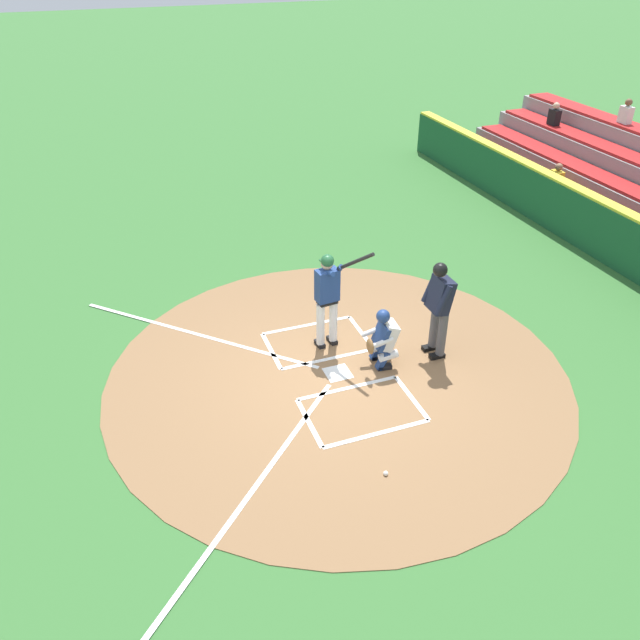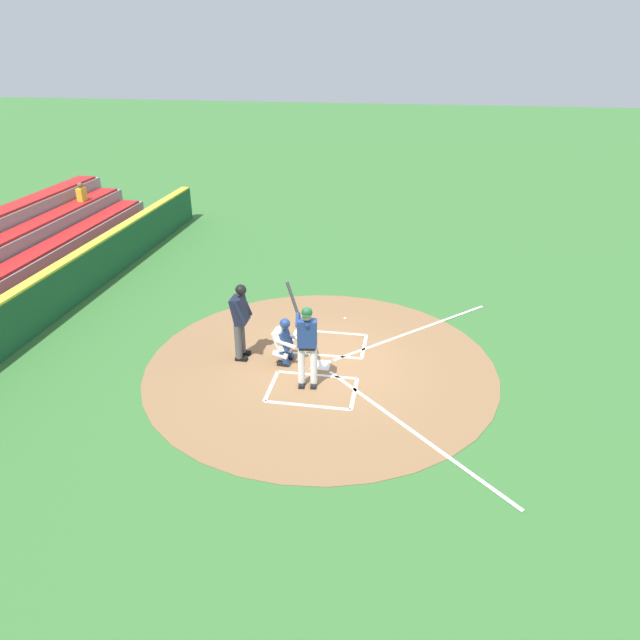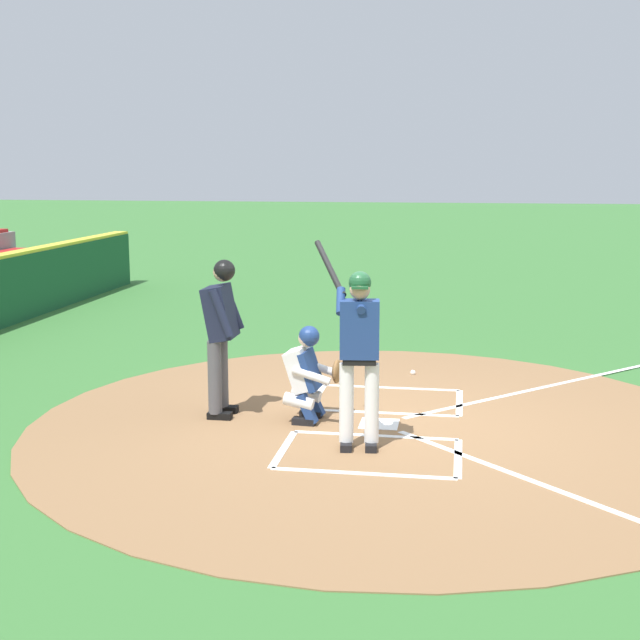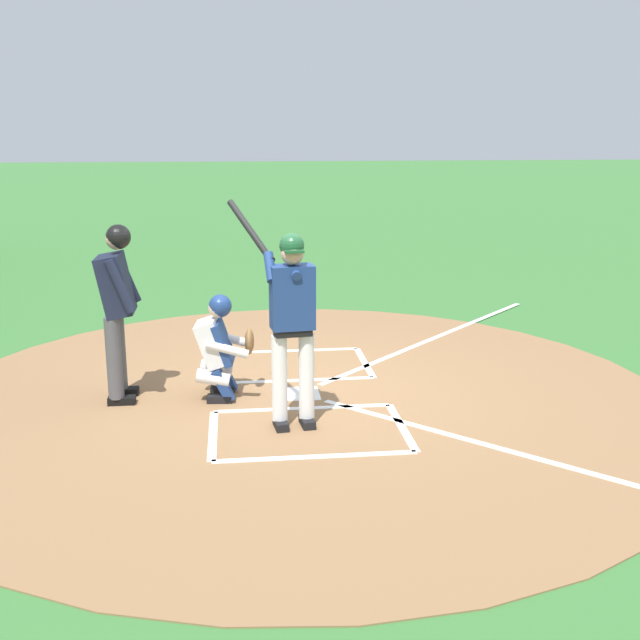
{
  "view_description": "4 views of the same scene",
  "coord_description": "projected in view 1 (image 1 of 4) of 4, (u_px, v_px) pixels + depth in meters",
  "views": [
    {
      "loc": [
        -8.16,
        3.34,
        6.66
      ],
      "look_at": [
        -0.08,
        0.36,
        1.24
      ],
      "focal_mm": 35.33,
      "sensor_mm": 36.0,
      "label": 1
    },
    {
      "loc": [
        11.21,
        1.9,
        6.75
      ],
      "look_at": [
        -0.03,
        -0.02,
        1.15
      ],
      "focal_mm": 32.17,
      "sensor_mm": 36.0,
      "label": 2
    },
    {
      "loc": [
        9.55,
        0.88,
        2.93
      ],
      "look_at": [
        -0.26,
        -0.73,
        1.16
      ],
      "focal_mm": 48.77,
      "sensor_mm": 36.0,
      "label": 3
    },
    {
      "loc": [
        7.81,
        -0.67,
        2.8
      ],
      "look_at": [
        0.21,
        0.21,
        0.88
      ],
      "focal_mm": 43.03,
      "sensor_mm": 36.0,
      "label": 4
    }
  ],
  "objects": [
    {
      "name": "ground_plane",
      "position": [
        338.0,
        374.0,
        11.0
      ],
      "size": [
        120.0,
        120.0,
        0.0
      ],
      "primitive_type": "plane",
      "color": "#387033"
    },
    {
      "name": "dirt_circle",
      "position": [
        338.0,
        373.0,
        11.0
      ],
      "size": [
        8.0,
        8.0,
        0.01
      ],
      "primitive_type": "cylinder",
      "color": "olive",
      "rests_on": "ground"
    },
    {
      "name": "home_plate_and_chalk",
      "position": [
        290.0,
        384.0,
        10.73
      ],
      "size": [
        7.93,
        4.91,
        0.01
      ],
      "color": "white",
      "rests_on": "dirt_circle"
    },
    {
      "name": "batter",
      "position": [
        328.0,
        294.0,
        11.16
      ],
      "size": [
        0.89,
        0.8,
        2.13
      ],
      "color": "white",
      "rests_on": "ground"
    },
    {
      "name": "catcher",
      "position": [
        383.0,
        337.0,
        10.92
      ],
      "size": [
        0.59,
        0.65,
        1.13
      ],
      "color": "black",
      "rests_on": "ground"
    },
    {
      "name": "plate_umpire",
      "position": [
        439.0,
        303.0,
        10.94
      ],
      "size": [
        0.58,
        0.41,
        1.86
      ],
      "color": "#4C4C51",
      "rests_on": "ground"
    },
    {
      "name": "baseball",
      "position": [
        386.0,
        473.0,
        8.95
      ],
      "size": [
        0.07,
        0.07,
        0.07
      ],
      "primitive_type": "sphere",
      "color": "white",
      "rests_on": "ground"
    }
  ]
}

